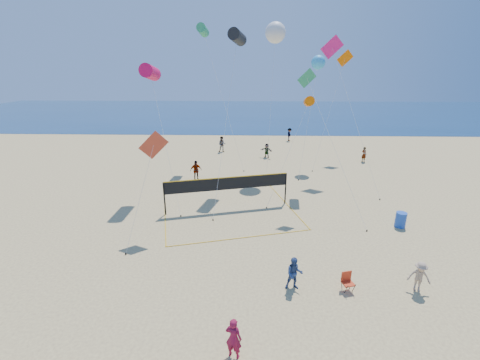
{
  "coord_description": "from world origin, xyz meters",
  "views": [
    {
      "loc": [
        -1.12,
        -9.97,
        9.6
      ],
      "look_at": [
        -1.48,
        2.0,
        5.36
      ],
      "focal_mm": 24.0,
      "sensor_mm": 36.0,
      "label": 1
    }
  ],
  "objects_px": {
    "woman": "(234,338)",
    "trash_barrel": "(401,220)",
    "camp_chair": "(347,280)",
    "volleyball_net": "(227,187)"
  },
  "relations": [
    {
      "from": "volleyball_net",
      "to": "trash_barrel",
      "type": "bearing_deg",
      "value": -27.26
    },
    {
      "from": "woman",
      "to": "trash_barrel",
      "type": "bearing_deg",
      "value": -116.94
    },
    {
      "from": "camp_chair",
      "to": "trash_barrel",
      "type": "height_order",
      "value": "trash_barrel"
    },
    {
      "from": "trash_barrel",
      "to": "volleyball_net",
      "type": "xyz_separation_m",
      "value": [
        -11.13,
        2.44,
        1.14
      ]
    },
    {
      "from": "woman",
      "to": "volleyball_net",
      "type": "bearing_deg",
      "value": -66.9
    },
    {
      "from": "volleyball_net",
      "to": "camp_chair",
      "type": "bearing_deg",
      "value": -70.4
    },
    {
      "from": "camp_chair",
      "to": "volleyball_net",
      "type": "bearing_deg",
      "value": 108.89
    },
    {
      "from": "woman",
      "to": "camp_chair",
      "type": "xyz_separation_m",
      "value": [
        4.95,
        3.71,
        -0.3
      ]
    },
    {
      "from": "woman",
      "to": "volleyball_net",
      "type": "relative_size",
      "value": 0.15
    },
    {
      "from": "camp_chair",
      "to": "trash_barrel",
      "type": "xyz_separation_m",
      "value": [
        5.13,
        6.29,
        -0.02
      ]
    }
  ]
}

